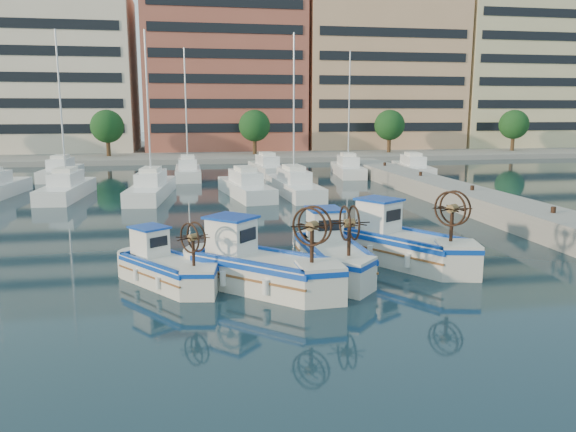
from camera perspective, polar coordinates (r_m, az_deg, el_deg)
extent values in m
plane|color=#172C3B|center=(19.67, 3.44, -7.42)|extent=(300.00, 300.00, 0.00)
cube|color=gray|center=(31.92, 23.19, -0.12)|extent=(3.00, 60.00, 1.20)
cube|color=gray|center=(85.48, -7.14, 6.70)|extent=(180.00, 40.00, 0.60)
cube|color=beige|center=(85.37, -23.28, 13.19)|extent=(23.00, 14.00, 21.00)
cube|color=black|center=(78.57, -24.44, 13.40)|extent=(21.16, 0.12, 18.90)
cube|color=#A85341|center=(83.64, -6.57, 15.41)|extent=(22.00, 14.00, 25.00)
cube|color=black|center=(76.68, -6.22, 15.85)|extent=(20.24, 0.12, 22.50)
cube|color=#DEA57B|center=(88.06, 9.04, 14.13)|extent=(23.00, 14.00, 22.00)
cube|color=black|center=(81.49, 10.70, 14.37)|extent=(21.16, 0.12, 19.80)
cube|color=beige|center=(98.00, 22.26, 13.71)|extent=(22.00, 14.00, 24.00)
cube|color=black|center=(92.13, 24.63, 13.78)|extent=(20.24, 0.12, 21.60)
cylinder|color=#3F2B19|center=(72.46, -17.78, 6.53)|extent=(0.50, 0.50, 3.00)
sphere|color=#1B4C1E|center=(72.34, -17.90, 8.66)|extent=(4.00, 4.00, 4.00)
cylinder|color=#3F2B19|center=(72.31, -3.40, 7.01)|extent=(0.50, 0.50, 3.00)
sphere|color=#1B4C1E|center=(72.19, -3.42, 9.15)|extent=(4.00, 4.00, 4.00)
cylinder|color=#3F2B19|center=(76.52, 10.21, 7.06)|extent=(0.50, 0.50, 3.00)
sphere|color=#1B4C1E|center=(76.41, 10.28, 9.08)|extent=(4.00, 4.00, 4.00)
cylinder|color=#3F2B19|center=(84.45, 21.84, 6.80)|extent=(0.50, 0.50, 3.00)
sphere|color=#1B4C1E|center=(84.34, 21.96, 8.62)|extent=(4.00, 4.00, 4.00)
cube|color=white|center=(42.74, -21.55, 2.40)|extent=(2.82, 8.42, 1.00)
cylinder|color=silver|center=(42.37, -22.07, 9.77)|extent=(0.12, 0.12, 11.00)
cube|color=white|center=(41.14, -13.69, 2.55)|extent=(3.24, 9.70, 1.00)
cylinder|color=silver|center=(40.75, -14.03, 10.22)|extent=(0.12, 0.12, 11.00)
cube|color=white|center=(40.57, -4.32, 2.71)|extent=(3.52, 8.84, 1.00)
cube|color=white|center=(41.40, 0.58, 2.90)|extent=(2.78, 10.12, 1.00)
cylinder|color=silver|center=(41.02, 0.59, 10.53)|extent=(0.12, 0.12, 11.00)
cube|color=white|center=(55.01, -22.04, 4.05)|extent=(2.70, 8.05, 1.00)
cube|color=white|center=(51.86, -10.12, 4.31)|extent=(2.21, 7.55, 1.00)
cylinder|color=silver|center=(51.56, -10.32, 10.40)|extent=(0.12, 0.12, 11.00)
cube|color=white|center=(54.41, -2.12, 4.76)|extent=(2.89, 8.23, 1.00)
cube|color=white|center=(53.85, 6.10, 4.65)|extent=(3.08, 8.12, 1.00)
cylinder|color=silver|center=(53.56, 6.22, 10.51)|extent=(0.12, 0.12, 11.00)
cube|color=white|center=(55.54, 12.54, 4.63)|extent=(3.30, 8.69, 1.00)
cube|color=silver|center=(20.41, -12.15, -5.62)|extent=(3.45, 3.93, 0.93)
cube|color=#0C39A7|center=(20.31, -12.19, -4.66)|extent=(3.55, 4.05, 0.14)
cube|color=#175AB4|center=(20.33, -12.18, -4.81)|extent=(2.95, 3.43, 0.05)
cube|color=white|center=(21.04, -13.85, -2.53)|extent=(1.46, 1.50, 0.97)
cube|color=#0C39A7|center=(20.92, -13.92, -1.12)|extent=(1.64, 1.68, 0.07)
cylinder|color=#331E14|center=(18.89, -9.58, -3.78)|extent=(0.11, 0.11, 1.02)
cylinder|color=brown|center=(18.76, -9.63, -2.16)|extent=(0.37, 0.37, 0.25)
torus|color=#331E14|center=(18.69, -9.96, -2.22)|extent=(0.65, 0.87, 1.03)
torus|color=#331E14|center=(18.84, -9.31, -2.10)|extent=(0.65, 0.87, 1.03)
cube|color=silver|center=(19.45, -2.65, -5.84)|extent=(4.73, 4.57, 1.15)
cube|color=#0C39A7|center=(19.33, -2.66, -4.60)|extent=(4.87, 4.71, 0.18)
cube|color=#175AB4|center=(19.35, -2.66, -4.80)|extent=(4.09, 3.94, 0.07)
cube|color=white|center=(19.92, -5.77, -1.98)|extent=(1.87, 1.85, 1.21)
cube|color=#0C39A7|center=(19.79, -5.81, -0.13)|extent=(2.10, 2.09, 0.09)
cylinder|color=#331E14|center=(18.11, 2.44, -3.12)|extent=(0.13, 0.13, 1.27)
cylinder|color=brown|center=(17.96, 2.46, -1.01)|extent=(0.46, 0.47, 0.31)
torus|color=#331E14|center=(17.82, 2.20, -1.10)|extent=(1.00, 0.93, 1.28)
torus|color=#331E14|center=(18.10, 2.72, -0.92)|extent=(1.00, 0.93, 1.28)
cube|color=silver|center=(21.30, 4.58, -4.48)|extent=(2.02, 4.43, 1.09)
cube|color=#0C39A7|center=(21.20, 4.60, -3.39)|extent=(2.08, 4.57, 0.17)
cube|color=#175AB4|center=(21.22, 4.59, -3.57)|extent=(1.59, 3.98, 0.06)
cube|color=white|center=(22.21, 3.71, -0.87)|extent=(1.19, 1.39, 1.15)
cube|color=#0C39A7|center=(22.10, 3.73, 0.72)|extent=(1.35, 1.55, 0.08)
cylinder|color=#331E14|center=(19.29, 6.21, -2.59)|extent=(0.12, 0.12, 1.21)
cylinder|color=brown|center=(19.15, 6.25, -0.71)|extent=(0.34, 0.30, 0.29)
torus|color=#331E14|center=(19.11, 5.81, -0.73)|extent=(0.11, 1.22, 1.22)
torus|color=#331E14|center=(19.20, 6.70, -0.69)|extent=(0.11, 1.22, 1.22)
cube|color=silver|center=(23.04, 11.77, -3.39)|extent=(4.28, 5.10, 1.19)
cube|color=#0C39A7|center=(22.93, 11.81, -2.29)|extent=(4.41, 5.25, 0.18)
cube|color=#175AB4|center=(22.95, 11.81, -2.47)|extent=(3.65, 4.46, 0.07)
cube|color=white|center=(23.57, 9.20, 0.05)|extent=(1.84, 1.91, 1.24)
cube|color=#0C39A7|center=(23.46, 9.25, 1.68)|extent=(2.08, 2.14, 0.09)
cylinder|color=#331E14|center=(21.69, 16.27, -1.08)|extent=(0.14, 0.14, 1.31)
cylinder|color=brown|center=(21.56, 16.37, 0.74)|extent=(0.48, 0.46, 0.32)
torus|color=#331E14|center=(21.41, 16.13, 0.69)|extent=(0.78, 1.16, 1.32)
torus|color=#331E14|center=(21.70, 16.60, 0.79)|extent=(0.78, 1.16, 1.32)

